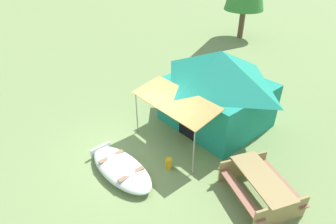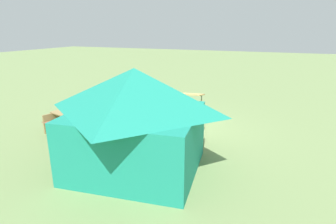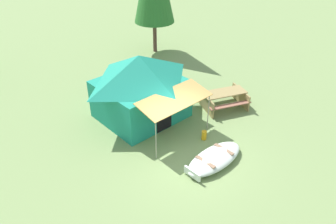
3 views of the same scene
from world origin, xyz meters
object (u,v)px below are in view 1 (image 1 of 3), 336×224
at_px(beached_rowboat, 121,168).
at_px(canvas_cabin_tent, 218,88).
at_px(cooler_box, 217,139).
at_px(fuel_can, 169,164).
at_px(picnic_table, 260,185).

height_order(beached_rowboat, canvas_cabin_tent, canvas_cabin_tent).
relative_size(cooler_box, fuel_can, 1.55).
bearing_deg(cooler_box, picnic_table, -14.65).
xyz_separation_m(picnic_table, fuel_can, (-2.25, -1.37, -0.30)).
height_order(picnic_table, cooler_box, picnic_table).
distance_m(picnic_table, fuel_can, 2.66).
distance_m(beached_rowboat, canvas_cabin_tent, 4.31).
bearing_deg(beached_rowboat, picnic_table, 42.91).
relative_size(canvas_cabin_tent, fuel_can, 12.58).
xyz_separation_m(canvas_cabin_tent, cooler_box, (1.03, -0.82, -1.25)).
height_order(cooler_box, fuel_can, cooler_box).
bearing_deg(cooler_box, fuel_can, -87.22).
distance_m(beached_rowboat, fuel_can, 1.42).
xyz_separation_m(canvas_cabin_tent, picnic_table, (3.38, -1.43, -0.96)).
bearing_deg(cooler_box, canvas_cabin_tent, 141.45).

